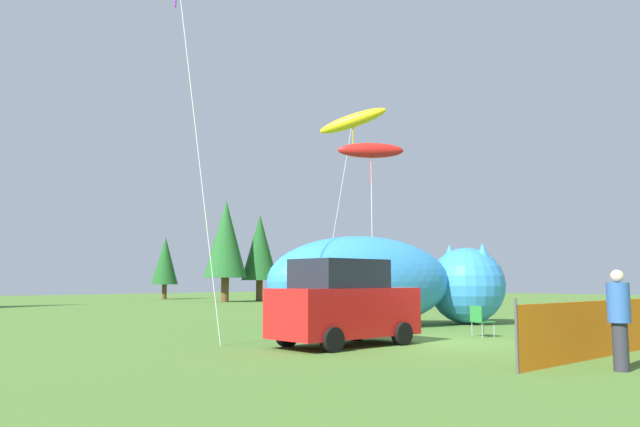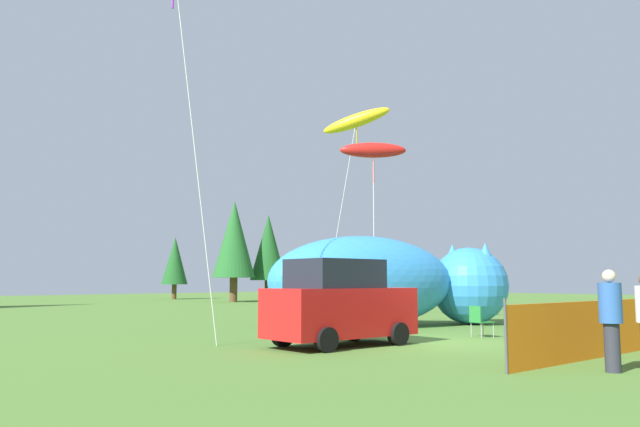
{
  "view_description": "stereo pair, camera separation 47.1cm",
  "coord_description": "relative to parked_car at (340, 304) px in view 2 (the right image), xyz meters",
  "views": [
    {
      "loc": [
        -13.93,
        -9.56,
        1.64
      ],
      "look_at": [
        0.55,
        4.81,
        3.82
      ],
      "focal_mm": 35.0,
      "sensor_mm": 36.0,
      "label": 1
    },
    {
      "loc": [
        -13.59,
        -9.89,
        1.64
      ],
      "look_at": [
        0.55,
        4.81,
        3.82
      ],
      "focal_mm": 35.0,
      "sensor_mm": 36.0,
      "label": 2
    }
  ],
  "objects": [
    {
      "name": "horizon_tree_northeast",
      "position": [
        16.75,
        27.52,
        3.67
      ],
      "size": [
        3.21,
        3.21,
        7.67
      ],
      "color": "brown",
      "rests_on": "ground"
    },
    {
      "name": "horizon_tree_east",
      "position": [
        19.99,
        27.4,
        3.15
      ],
      "size": [
        2.86,
        2.86,
        6.82
      ],
      "color": "brown",
      "rests_on": "ground"
    },
    {
      "name": "parked_car",
      "position": [
        0.0,
        0.0,
        0.0
      ],
      "size": [
        3.99,
        2.06,
        2.16
      ],
      "rotation": [
        0.0,
        0.0,
        -0.06
      ],
      "color": "red",
      "rests_on": "ground"
    },
    {
      "name": "spectator_in_grey_shirt",
      "position": [
        0.34,
        -6.48,
        -0.04
      ],
      "size": [
        0.4,
        0.4,
        1.83
      ],
      "color": "#2D2D38",
      "rests_on": "ground"
    },
    {
      "name": "kite_yellow_hero",
      "position": [
        8.68,
        7.4,
        7.64
      ],
      "size": [
        3.25,
        3.05,
        9.48
      ],
      "color": "silver",
      "rests_on": "ground"
    },
    {
      "name": "kite_red_lizard",
      "position": [
        6.93,
        4.89,
        5.67
      ],
      "size": [
        2.85,
        2.41,
        7.1
      ],
      "color": "silver",
      "rests_on": "ground"
    },
    {
      "name": "inflatable_cat",
      "position": [
        5.88,
        3.34,
        0.43
      ],
      "size": [
        9.25,
        5.97,
        3.18
      ],
      "rotation": [
        0.0,
        0.0,
        -0.4
      ],
      "color": "#338CD8",
      "rests_on": "ground"
    },
    {
      "name": "horizon_tree_mid",
      "position": [
        17.11,
        36.61,
        2.24
      ],
      "size": [
        2.24,
        2.24,
        5.35
      ],
      "color": "brown",
      "rests_on": "ground"
    },
    {
      "name": "safety_fence",
      "position": [
        2.42,
        -5.44,
        -0.44
      ],
      "size": [
        7.33,
        0.39,
        1.32
      ],
      "rotation": [
        0.0,
        0.0,
        -0.05
      ],
      "color": "orange",
      "rests_on": "ground"
    },
    {
      "name": "folding_chair",
      "position": [
        4.6,
        -1.12,
        -0.52
      ],
      "size": [
        0.65,
        0.65,
        0.9
      ],
      "rotation": [
        0.0,
        0.0,
        -0.32
      ],
      "color": "#267F33",
      "rests_on": "ground"
    },
    {
      "name": "ground_plane",
      "position": [
        2.3,
        -1.13,
        -1.04
      ],
      "size": [
        120.0,
        120.0,
        0.0
      ],
      "primitive_type": "plane",
      "color": "#4C752D"
    }
  ]
}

